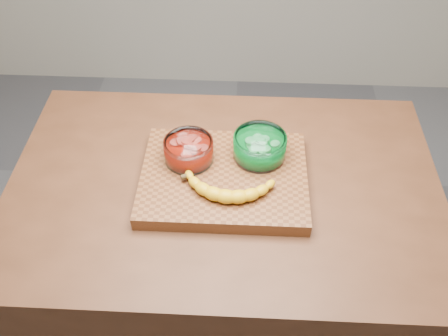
{
  "coord_description": "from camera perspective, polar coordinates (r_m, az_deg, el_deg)",
  "views": [
    {
      "loc": [
        0.05,
        -0.94,
        1.91
      ],
      "look_at": [
        0.0,
        0.0,
        0.96
      ],
      "focal_mm": 40.0,
      "sensor_mm": 36.0,
      "label": 1
    }
  ],
  "objects": [
    {
      "name": "ground",
      "position": [
        2.13,
        0.0,
        -18.52
      ],
      "size": [
        3.5,
        3.5,
        0.0
      ],
      "primitive_type": "plane",
      "color": "#5A5A5E",
      "rests_on": "ground"
    },
    {
      "name": "bowl_green",
      "position": [
        1.38,
        4.09,
        2.45
      ],
      "size": [
        0.15,
        0.15,
        0.07
      ],
      "color": "white",
      "rests_on": "cutting_board"
    },
    {
      "name": "cutting_board",
      "position": [
        1.36,
        0.0,
        -1.18
      ],
      "size": [
        0.45,
        0.35,
        0.04
      ],
      "primitive_type": "cube",
      "color": "brown",
      "rests_on": "counter"
    },
    {
      "name": "bowl_red",
      "position": [
        1.37,
        -4.06,
        2.01
      ],
      "size": [
        0.14,
        0.14,
        0.06
      ],
      "color": "white",
      "rests_on": "cutting_board"
    },
    {
      "name": "counter",
      "position": [
        1.74,
        0.0,
        -11.94
      ],
      "size": [
        1.2,
        0.8,
        0.9
      ],
      "primitive_type": "cube",
      "color": "#4B2916",
      "rests_on": "ground"
    },
    {
      "name": "banana",
      "position": [
        1.29,
        0.56,
        -2.11
      ],
      "size": [
        0.28,
        0.13,
        0.04
      ],
      "primitive_type": null,
      "color": "gold",
      "rests_on": "cutting_board"
    }
  ]
}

